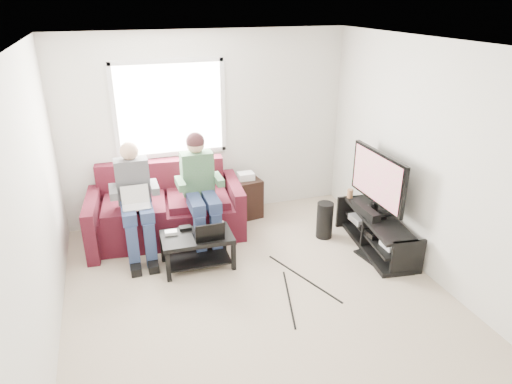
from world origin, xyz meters
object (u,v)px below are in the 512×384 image
tv_stand (376,234)px  tv (378,180)px  sofa (167,211)px  subwoofer (325,220)px  coffee_table (197,243)px  end_table (246,197)px

tv_stand → tv: tv is taller
sofa → subwoofer: (1.97, -0.74, -0.10)m
sofa → tv: (2.46, -1.12, 0.57)m
tv_stand → subwoofer: bearing=135.7°
coffee_table → subwoofer: size_ratio=1.71×
coffee_table → tv: bearing=-5.4°
subwoofer → end_table: bearing=130.1°
sofa → end_table: bearing=10.1°
tv → coffee_table: bearing=174.6°
subwoofer → coffee_table: bearing=-174.6°
coffee_table → end_table: (0.95, 1.11, -0.00)m
tv → end_table: bearing=134.1°
sofa → tv: bearing=-24.4°
sofa → subwoofer: 2.11m
tv_stand → subwoofer: size_ratio=2.85×
sofa → end_table: (1.17, 0.21, -0.04)m
coffee_table → tv_stand: 2.26m
coffee_table → tv_stand: tv_stand is taller
coffee_table → subwoofer: bearing=5.4°
coffee_table → end_table: 1.46m
tv_stand → tv: 0.71m
sofa → tv: tv is taller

